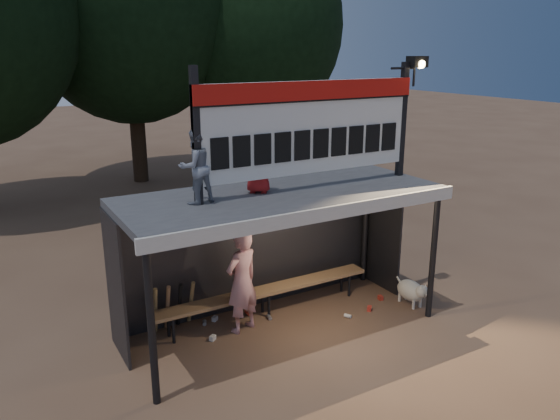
# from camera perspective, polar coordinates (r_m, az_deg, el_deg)

# --- Properties ---
(ground) EXTENTS (80.00, 80.00, 0.00)m
(ground) POSITION_cam_1_polar(r_m,az_deg,el_deg) (9.21, 0.17, -12.21)
(ground) COLOR brown
(ground) RESTS_ON ground
(player) EXTENTS (0.72, 0.58, 1.71)m
(player) POSITION_cam_1_polar(r_m,az_deg,el_deg) (8.81, -4.01, -7.45)
(player) COLOR silver
(player) RESTS_ON ground
(child_a) EXTENTS (0.58, 0.48, 1.06)m
(child_a) POSITION_cam_1_polar(r_m,az_deg,el_deg) (7.71, -8.81, 4.51)
(child_a) COLOR gray
(child_a) RESTS_ON dugout_shelter
(child_b) EXTENTS (0.55, 0.51, 0.94)m
(child_b) POSITION_cam_1_polar(r_m,az_deg,el_deg) (8.22, -2.28, 5.02)
(child_b) COLOR maroon
(child_b) RESTS_ON dugout_shelter
(dugout_shelter) EXTENTS (5.10, 2.08, 2.32)m
(dugout_shelter) POSITION_cam_1_polar(r_m,az_deg,el_deg) (8.68, -0.63, -0.78)
(dugout_shelter) COLOR #404042
(dugout_shelter) RESTS_ON ground
(scoreboard_assembly) EXTENTS (4.10, 0.27, 1.99)m
(scoreboard_assembly) POSITION_cam_1_polar(r_m,az_deg,el_deg) (8.43, 3.54, 8.97)
(scoreboard_assembly) COLOR black
(scoreboard_assembly) RESTS_ON dugout_shelter
(bench) EXTENTS (4.00, 0.35, 0.48)m
(bench) POSITION_cam_1_polar(r_m,az_deg,el_deg) (9.44, -1.52, -8.51)
(bench) COLOR #976F47
(bench) RESTS_ON ground
(tree_right) EXTENTS (6.08, 6.08, 8.72)m
(tree_right) POSITION_cam_1_polar(r_m,az_deg,el_deg) (19.70, -2.69, 18.71)
(tree_right) COLOR #2E2014
(tree_right) RESTS_ON ground
(dog) EXTENTS (0.36, 0.81, 0.49)m
(dog) POSITION_cam_1_polar(r_m,az_deg,el_deg) (10.11, 13.63, -8.19)
(dog) COLOR beige
(dog) RESTS_ON ground
(bats) EXTENTS (0.68, 0.35, 0.84)m
(bats) POSITION_cam_1_polar(r_m,az_deg,el_deg) (9.12, -11.07, -9.81)
(bats) COLOR olive
(bats) RESTS_ON ground
(litter) EXTENTS (3.35, 1.16, 0.08)m
(litter) POSITION_cam_1_polar(r_m,az_deg,el_deg) (9.50, 0.36, -11.01)
(litter) COLOR #AA2B1D
(litter) RESTS_ON ground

